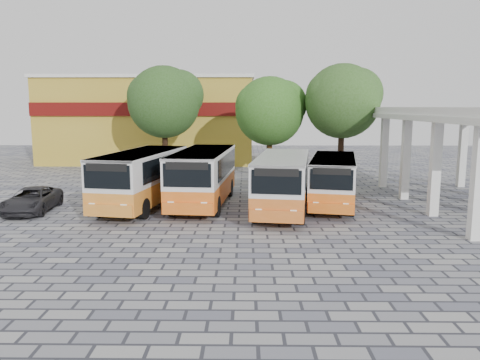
{
  "coord_description": "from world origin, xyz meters",
  "views": [
    {
      "loc": [
        -1.53,
        -21.25,
        5.42
      ],
      "look_at": [
        -1.85,
        3.7,
        1.5
      ],
      "focal_mm": 35.0,
      "sensor_mm": 36.0,
      "label": 1
    }
  ],
  "objects_px": {
    "bus_centre_right": "(283,180)",
    "bus_far_left": "(142,175)",
    "parked_car": "(32,200)",
    "bus_centre_left": "(203,174)",
    "bus_far_right": "(333,178)"
  },
  "relations": [
    {
      "from": "parked_car",
      "to": "bus_far_left",
      "type": "bearing_deg",
      "value": 8.64
    },
    {
      "from": "bus_centre_right",
      "to": "bus_far_right",
      "type": "xyz_separation_m",
      "value": [
        2.9,
        1.51,
        -0.13
      ]
    },
    {
      "from": "bus_centre_right",
      "to": "parked_car",
      "type": "relative_size",
      "value": 1.88
    },
    {
      "from": "bus_far_left",
      "to": "bus_centre_right",
      "type": "xyz_separation_m",
      "value": [
        7.53,
        -1.08,
        -0.05
      ]
    },
    {
      "from": "bus_far_left",
      "to": "parked_car",
      "type": "distance_m",
      "value": 5.78
    },
    {
      "from": "bus_centre_left",
      "to": "bus_far_right",
      "type": "relative_size",
      "value": 1.1
    },
    {
      "from": "bus_far_right",
      "to": "bus_centre_left",
      "type": "bearing_deg",
      "value": -168.64
    },
    {
      "from": "bus_centre_left",
      "to": "parked_car",
      "type": "relative_size",
      "value": 1.93
    },
    {
      "from": "bus_far_left",
      "to": "parked_car",
      "type": "height_order",
      "value": "bus_far_left"
    },
    {
      "from": "bus_centre_left",
      "to": "bus_centre_right",
      "type": "bearing_deg",
      "value": -15.26
    },
    {
      "from": "bus_centre_right",
      "to": "bus_far_left",
      "type": "bearing_deg",
      "value": -179.86
    },
    {
      "from": "bus_centre_right",
      "to": "parked_car",
      "type": "xyz_separation_m",
      "value": [
        -13.06,
        -0.16,
        -1.07
      ]
    },
    {
      "from": "bus_far_left",
      "to": "bus_far_right",
      "type": "relative_size",
      "value": 1.11
    },
    {
      "from": "bus_far_left",
      "to": "bus_far_right",
      "type": "height_order",
      "value": "bus_far_left"
    },
    {
      "from": "bus_far_right",
      "to": "parked_car",
      "type": "distance_m",
      "value": 16.07
    }
  ]
}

